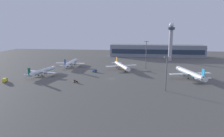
{
  "coord_description": "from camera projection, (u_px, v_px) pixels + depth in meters",
  "views": [
    {
      "loc": [
        20.75,
        -161.62,
        41.1
      ],
      "look_at": [
        -2.23,
        21.46,
        4.0
      ],
      "focal_mm": 33.42,
      "sensor_mm": 36.0,
      "label": 1
    }
  ],
  "objects": [
    {
      "name": "airplane_terminal_side",
      "position": [
        122.0,
        66.0,
        202.46
      ],
      "size": [
        29.85,
        37.82,
        10.2
      ],
      "rotation": [
        0.0,
        0.0,
        3.54
      ],
      "color": "white",
      "rests_on": "ground"
    },
    {
      "name": "pushback_tug",
      "position": [
        75.0,
        81.0,
        156.15
      ],
      "size": [
        3.55,
        3.24,
        2.05
      ],
      "rotation": [
        0.0,
        0.0,
        2.18
      ],
      "color": "#D85919",
      "rests_on": "ground"
    },
    {
      "name": "airplane_far_stand",
      "position": [
        41.0,
        71.0,
        178.11
      ],
      "size": [
        28.22,
        36.05,
        9.31
      ],
      "rotation": [
        0.0,
        0.0,
        -0.2
      ],
      "color": "silver",
      "rests_on": "ground"
    },
    {
      "name": "catering_truck",
      "position": [
        5.0,
        80.0,
        157.17
      ],
      "size": [
        3.77,
        6.07,
        3.05
      ],
      "rotation": [
        0.0,
        0.0,
        0.27
      ],
      "color": "yellow",
      "rests_on": "ground"
    },
    {
      "name": "apron_light_east",
      "position": [
        146.0,
        53.0,
        205.1
      ],
      "size": [
        4.8,
        0.9,
        27.54
      ],
      "color": "slate",
      "rests_on": "ground"
    },
    {
      "name": "terminal_building",
      "position": [
        157.0,
        51.0,
        292.49
      ],
      "size": [
        128.77,
        22.4,
        16.4
      ],
      "color": "gray",
      "rests_on": "ground"
    },
    {
      "name": "control_tower",
      "position": [
        171.0,
        39.0,
        248.39
      ],
      "size": [
        8.0,
        8.0,
        45.92
      ],
      "color": "#A8A8B2",
      "rests_on": "ground"
    },
    {
      "name": "maintenance_van",
      "position": [
        95.0,
        71.0,
        191.63
      ],
      "size": [
        4.51,
        2.97,
        2.25
      ],
      "rotation": [
        0.0,
        0.0,
        4.45
      ],
      "color": "#3372BF",
      "rests_on": "ground"
    },
    {
      "name": "airplane_taxiway_distant",
      "position": [
        190.0,
        73.0,
        167.71
      ],
      "size": [
        34.27,
        43.64,
        11.39
      ],
      "rotation": [
        0.0,
        0.0,
        0.28
      ],
      "color": "silver",
      "rests_on": "ground"
    },
    {
      "name": "airplane_mid_apron",
      "position": [
        70.0,
        63.0,
        217.83
      ],
      "size": [
        30.49,
        39.26,
        10.1
      ],
      "rotation": [
        0.0,
        0.0,
        -0.0
      ],
      "color": "white",
      "rests_on": "ground"
    },
    {
      "name": "apron_light_central",
      "position": [
        166.0,
        71.0,
        133.22
      ],
      "size": [
        4.8,
        0.9,
        22.82
      ],
      "color": "slate",
      "rests_on": "ground"
    },
    {
      "name": "ground_plane",
      "position": [
        111.0,
        79.0,
        167.85
      ],
      "size": [
        416.0,
        416.0,
        0.0
      ],
      "primitive_type": "plane",
      "color": "#56544F"
    }
  ]
}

